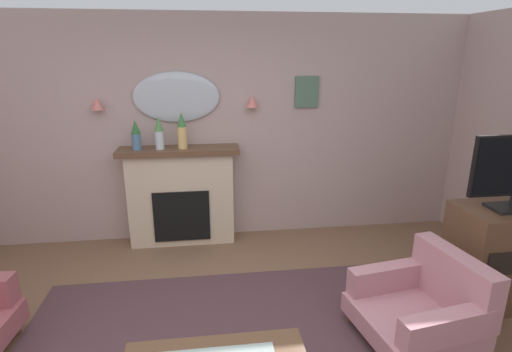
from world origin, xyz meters
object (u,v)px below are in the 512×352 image
(wall_mirror, at_px, (177,97))
(wall_sconce_left, at_px, (97,103))
(framed_picture, at_px, (307,92))
(armchair_near_fireplace, at_px, (424,305))
(fireplace, at_px, (181,197))
(mantel_vase_left, at_px, (182,131))
(wall_sconce_right, at_px, (252,101))
(mantel_vase_right, at_px, (159,133))
(tv_cabinet, at_px, (499,255))
(mantel_vase_centre, at_px, (136,135))

(wall_mirror, relative_size, wall_sconce_left, 6.86)
(framed_picture, distance_m, armchair_near_fireplace, 2.62)
(fireplace, xyz_separation_m, mantel_vase_left, (0.05, -0.03, 0.79))
(wall_sconce_right, distance_m, armchair_near_fireplace, 2.71)
(wall_sconce_left, relative_size, framed_picture, 0.39)
(wall_sconce_left, bearing_deg, framed_picture, 1.46)
(wall_sconce_right, bearing_deg, armchair_near_fireplace, -62.30)
(wall_sconce_right, xyz_separation_m, armchair_near_fireplace, (1.09, -2.08, -1.35))
(fireplace, xyz_separation_m, armchair_near_fireplace, (1.94, -1.99, -0.27))
(mantel_vase_right, xyz_separation_m, wall_mirror, (0.20, 0.17, 0.37))
(wall_sconce_right, distance_m, tv_cabinet, 2.89)
(wall_mirror, relative_size, tv_cabinet, 1.07)
(mantel_vase_centre, height_order, mantel_vase_right, mantel_vase_right)
(wall_sconce_right, bearing_deg, mantel_vase_left, -171.47)
(wall_mirror, distance_m, wall_sconce_left, 0.85)
(mantel_vase_centre, xyz_separation_m, mantel_vase_left, (0.50, 0.00, 0.03))
(mantel_vase_centre, relative_size, wall_mirror, 0.35)
(mantel_vase_right, distance_m, wall_sconce_left, 0.73)
(mantel_vase_centre, distance_m, framed_picture, 2.00)
(mantel_vase_right, distance_m, mantel_vase_left, 0.25)
(wall_sconce_left, bearing_deg, mantel_vase_right, -10.46)
(mantel_vase_right, relative_size, wall_mirror, 0.38)
(mantel_vase_left, relative_size, tv_cabinet, 0.45)
(mantel_vase_right, relative_size, wall_sconce_right, 2.60)
(mantel_vase_centre, xyz_separation_m, mantel_vase_right, (0.25, 0.00, 0.02))
(wall_mirror, height_order, framed_picture, wall_mirror)
(mantel_vase_centre, relative_size, mantel_vase_right, 0.92)
(mantel_vase_centre, bearing_deg, fireplace, 3.60)
(mantel_vase_left, bearing_deg, wall_mirror, 106.39)
(mantel_vase_right, distance_m, framed_picture, 1.76)
(wall_mirror, height_order, wall_sconce_right, wall_mirror)
(mantel_vase_right, height_order, wall_mirror, wall_mirror)
(wall_sconce_right, height_order, framed_picture, framed_picture)
(framed_picture, xyz_separation_m, tv_cabinet, (1.37, -1.73, -1.30))
(mantel_vase_centre, xyz_separation_m, tv_cabinet, (3.32, -1.55, -0.88))
(mantel_vase_right, xyz_separation_m, tv_cabinet, (3.07, -1.55, -0.89))
(wall_mirror, distance_m, tv_cabinet, 3.58)
(framed_picture, bearing_deg, fireplace, -174.23)
(fireplace, xyz_separation_m, wall_mirror, (-0.00, 0.14, 1.14))
(fireplace, distance_m, mantel_vase_centre, 0.88)
(fireplace, bearing_deg, mantel_vase_centre, -176.40)
(fireplace, distance_m, wall_sconce_right, 1.38)
(mantel_vase_left, xyz_separation_m, armchair_near_fireplace, (1.89, -1.96, -1.05))
(fireplace, distance_m, wall_mirror, 1.15)
(mantel_vase_right, relative_size, armchair_near_fireplace, 0.39)
(mantel_vase_centre, height_order, wall_sconce_right, wall_sconce_right)
(wall_sconce_left, bearing_deg, tv_cabinet, -24.15)
(mantel_vase_left, xyz_separation_m, framed_picture, (1.45, 0.18, 0.39))
(fireplace, height_order, armchair_near_fireplace, fireplace)
(mantel_vase_right, xyz_separation_m, wall_sconce_left, (-0.65, 0.12, 0.32))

